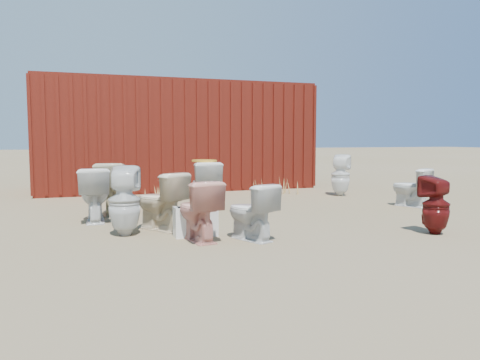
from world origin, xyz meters
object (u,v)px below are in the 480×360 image
object	(u,v)px
toilet_front_a	(94,195)
toilet_back_beige_right	(113,188)
toilet_front_maroon	(436,205)
toilet_back_a	(124,201)
toilet_back_beige_left	(160,201)
toilet_front_c	(251,212)
toilet_back_yellowlid	(204,186)
toilet_front_e	(410,187)
shipping_container	(175,136)
toilet_front_pink	(198,211)
toilet_back_e	(341,175)
loose_tank	(196,221)

from	to	relation	value
toilet_front_a	toilet_back_beige_right	xyz separation A→B (m)	(0.29, 0.58, 0.02)
toilet_front_a	toilet_back_beige_right	world-z (taller)	toilet_back_beige_right
toilet_front_maroon	toilet_back_a	xyz separation A→B (m)	(-3.50, 1.14, 0.06)
toilet_front_maroon	toilet_back_beige_left	world-z (taller)	toilet_back_beige_left
toilet_front_c	toilet_back_yellowlid	xyz separation A→B (m)	(0.09, 2.34, 0.07)
toilet_front_a	toilet_front_e	distance (m)	5.06
shipping_container	toilet_front_a	world-z (taller)	shipping_container
toilet_front_pink	toilet_back_beige_left	distance (m)	0.81
shipping_container	toilet_back_e	xyz separation A→B (m)	(2.79, -2.71, -0.79)
toilet_front_maroon	toilet_back_e	distance (m)	3.82
toilet_front_pink	toilet_back_a	bearing A→B (deg)	-46.75
toilet_front_c	toilet_front_a	bearing A→B (deg)	-70.50
toilet_front_pink	toilet_front_c	size ratio (longest dim) A/B	1.06
toilet_front_a	toilet_front_c	bearing A→B (deg)	133.86
toilet_front_e	toilet_back_beige_left	xyz separation A→B (m)	(-4.31, -0.66, 0.04)
toilet_front_pink	toilet_back_yellowlid	bearing A→B (deg)	-116.13
toilet_front_c	toilet_back_beige_left	world-z (taller)	toilet_back_beige_left
shipping_container	toilet_front_c	world-z (taller)	shipping_container
toilet_front_c	toilet_front_pink	bearing A→B (deg)	-37.81
toilet_front_e	loose_tank	world-z (taller)	toilet_front_e
shipping_container	toilet_front_maroon	bearing A→B (deg)	-74.05
toilet_back_beige_left	loose_tank	size ratio (longest dim) A/B	1.44
toilet_front_c	toilet_back_beige_right	world-z (taller)	toilet_back_beige_right
toilet_back_e	toilet_back_a	bearing A→B (deg)	72.23
toilet_back_beige_left	toilet_back_yellowlid	distance (m)	1.71
toilet_front_maroon	toilet_back_e	xyz separation A→B (m)	(0.96, 3.70, 0.06)
shipping_container	toilet_back_yellowlid	distance (m)	3.76
toilet_front_e	toilet_back_a	xyz separation A→B (m)	(-4.76, -0.85, 0.09)
toilet_back_a	toilet_back_e	size ratio (longest dim) A/B	0.99
toilet_back_e	toilet_front_e	bearing A→B (deg)	142.31
shipping_container	toilet_back_e	size ratio (longest dim) A/B	7.29
toilet_front_e	toilet_back_yellowlid	world-z (taller)	toilet_back_yellowlid
toilet_back_a	loose_tank	world-z (taller)	toilet_back_a
toilet_front_a	toilet_back_yellowlid	size ratio (longest dim) A/B	0.96
shipping_container	toilet_back_a	size ratio (longest dim) A/B	7.34
toilet_front_e	toilet_back_beige_right	xyz separation A→B (m)	(-4.77, 0.81, 0.07)
toilet_front_c	toilet_front_e	distance (m)	3.79
toilet_front_pink	toilet_back_a	size ratio (longest dim) A/B	0.83
toilet_front_e	toilet_back_beige_right	bearing A→B (deg)	-31.52
toilet_front_maroon	loose_tank	xyz separation A→B (m)	(-2.73, 0.82, -0.17)
toilet_front_a	toilet_back_e	bearing A→B (deg)	-160.62
toilet_front_a	toilet_back_yellowlid	world-z (taller)	toilet_back_yellowlid
toilet_back_beige_left	loose_tank	xyz separation A→B (m)	(0.33, -0.51, -0.19)
toilet_back_e	toilet_back_beige_left	bearing A→B (deg)	72.96
toilet_front_e	toilet_front_pink	bearing A→B (deg)	-2.53
loose_tank	toilet_back_beige_right	bearing A→B (deg)	112.26
shipping_container	toilet_back_beige_right	distance (m)	4.07
toilet_front_maroon	toilet_back_a	world-z (taller)	toilet_back_a
loose_tank	toilet_front_a	bearing A→B (deg)	128.20
toilet_front_maroon	toilet_front_c	bearing A→B (deg)	-20.09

